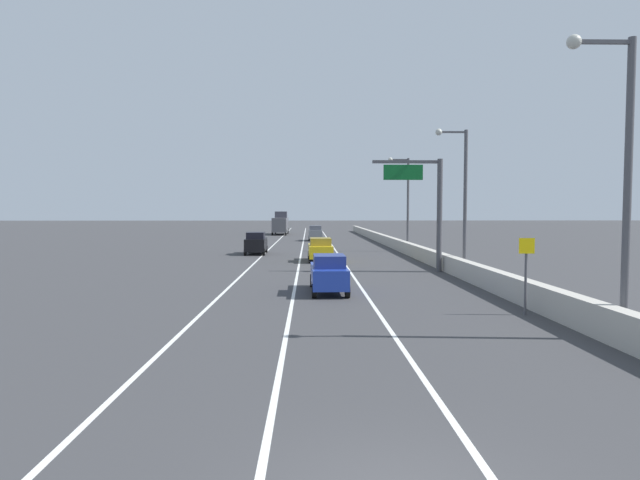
{
  "coord_description": "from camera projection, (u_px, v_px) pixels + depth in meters",
  "views": [
    {
      "loc": [
        -1.26,
        -6.96,
        4.03
      ],
      "look_at": [
        -0.15,
        45.25,
        1.18
      ],
      "focal_mm": 29.55,
      "sensor_mm": 36.0,
      "label": 1
    }
  ],
  "objects": [
    {
      "name": "car_yellow_2",
      "position": [
        320.0,
        249.0,
        42.53
      ],
      "size": [
        2.02,
        4.7,
        1.9
      ],
      "color": "gold",
      "rests_on": "ground_plane"
    },
    {
      "name": "speed_advisory_sign",
      "position": [
        526.0,
        270.0,
        20.34
      ],
      "size": [
        0.6,
        0.11,
        3.0
      ],
      "color": "#4C4C51",
      "rests_on": "ground_plane"
    },
    {
      "name": "car_blue_0",
      "position": [
        329.0,
        273.0,
        26.15
      ],
      "size": [
        1.85,
        4.62,
        1.9
      ],
      "color": "#1E389E",
      "rests_on": "ground_plane"
    },
    {
      "name": "lane_stripe_right",
      "position": [
        332.0,
        245.0,
        62.13
      ],
      "size": [
        0.16,
        130.0,
        0.0
      ],
      "primitive_type": "cube",
      "color": "silver",
      "rests_on": "ground_plane"
    },
    {
      "name": "box_truck",
      "position": [
        280.0,
        224.0,
        91.68
      ],
      "size": [
        2.52,
        8.99,
        4.0
      ],
      "color": "#4C4C51",
      "rests_on": "ground_plane"
    },
    {
      "name": "lane_stripe_left",
      "position": [
        273.0,
        246.0,
        61.98
      ],
      "size": [
        0.16,
        130.0,
        0.0
      ],
      "primitive_type": "cube",
      "color": "silver",
      "rests_on": "ground_plane"
    },
    {
      "name": "lamp_post_right_near",
      "position": [
        620.0,
        166.0,
        16.23
      ],
      "size": [
        2.14,
        0.44,
        9.4
      ],
      "color": "#4C4C51",
      "rests_on": "ground_plane"
    },
    {
      "name": "ground_plane",
      "position": [
        318.0,
        241.0,
        71.08
      ],
      "size": [
        320.0,
        320.0,
        0.0
      ],
      "primitive_type": "plane",
      "color": "#38383A"
    },
    {
      "name": "lane_stripe_center",
      "position": [
        303.0,
        245.0,
        62.05
      ],
      "size": [
        0.16,
        130.0,
        0.0
      ],
      "primitive_type": "cube",
      "color": "silver",
      "rests_on": "ground_plane"
    },
    {
      "name": "jersey_barrier_right",
      "position": [
        412.0,
        250.0,
        47.26
      ],
      "size": [
        0.6,
        120.0,
        1.1
      ],
      "primitive_type": "cube",
      "color": "#B2ADA3",
      "rests_on": "ground_plane"
    },
    {
      "name": "car_gray_3",
      "position": [
        315.0,
        233.0,
        72.17
      ],
      "size": [
        1.9,
        4.26,
        2.09
      ],
      "color": "slate",
      "rests_on": "ground_plane"
    },
    {
      "name": "lamp_post_right_second",
      "position": [
        461.0,
        190.0,
        34.43
      ],
      "size": [
        2.14,
        0.44,
        9.4
      ],
      "color": "#4C4C51",
      "rests_on": "ground_plane"
    },
    {
      "name": "lamp_post_right_third",
      "position": [
        405.0,
        197.0,
        52.62
      ],
      "size": [
        2.14,
        0.44,
        9.4
      ],
      "color": "#4C4C51",
      "rests_on": "ground_plane"
    },
    {
      "name": "car_black_1",
      "position": [
        256.0,
        243.0,
        49.53
      ],
      "size": [
        1.95,
        4.49,
        2.08
      ],
      "color": "black",
      "rests_on": "ground_plane"
    },
    {
      "name": "overhead_sign_gantry",
      "position": [
        429.0,
        201.0,
        34.92
      ],
      "size": [
        4.68,
        0.36,
        7.5
      ],
      "color": "#47474C",
      "rests_on": "ground_plane"
    }
  ]
}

